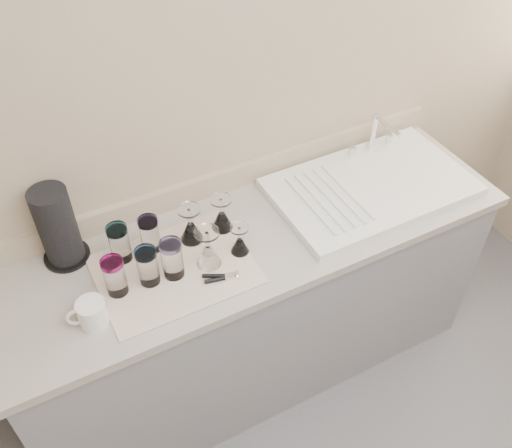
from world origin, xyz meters
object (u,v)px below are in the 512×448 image
goblet_back_left (191,229)px  tumbler_purple (150,234)px  goblet_front_right (240,243)px  tumbler_blue (148,266)px  tumbler_cyan (120,243)px  sink_unit (371,186)px  white_mug (91,313)px  tumbler_lavender (172,259)px  tumbler_magenta (115,276)px  paper_towel_roll (58,227)px  goblet_front_left (208,253)px  goblet_back_right (222,218)px  can_opener (221,277)px

goblet_back_left → tumbler_purple: bearing=171.3°
tumbler_purple → goblet_front_right: size_ratio=1.20×
goblet_back_left → tumbler_blue: bearing=-150.0°
tumbler_cyan → sink_unit: bearing=-5.6°
white_mug → tumbler_lavender: bearing=12.4°
tumbler_purple → tumbler_magenta: tumbler_magenta is taller
tumbler_blue → tumbler_lavender: bearing=-6.3°
tumbler_blue → paper_towel_roll: 0.35m
goblet_front_right → paper_towel_roll: bearing=154.2°
tumbler_magenta → goblet_front_left: bearing=-4.9°
goblet_back_right → goblet_front_right: (0.00, -0.14, -0.01)m
goblet_back_right → white_mug: bearing=-160.3°
sink_unit → paper_towel_roll: paper_towel_roll is taller
tumbler_lavender → goblet_back_right: 0.29m
goblet_back_right → goblet_front_left: goblet_front_left is taller
tumbler_cyan → goblet_back_right: bearing=-3.8°
sink_unit → paper_towel_roll: 1.25m
tumbler_purple → goblet_front_left: goblet_front_left is taller
tumbler_blue → goblet_back_left: goblet_back_left is taller
white_mug → paper_towel_roll: 0.35m
sink_unit → tumbler_cyan: sink_unit is taller
can_opener → paper_towel_roll: paper_towel_roll is taller
goblet_front_left → goblet_back_right: bearing=50.0°
tumbler_cyan → can_opener: bearing=-43.3°
tumbler_cyan → white_mug: tumbler_cyan is taller
goblet_front_right → goblet_front_left: bearing=-179.3°
tumbler_cyan → tumbler_lavender: (0.14, -0.16, 0.00)m
sink_unit → goblet_front_right: size_ratio=6.65×
goblet_back_left → can_opener: size_ratio=1.23×
tumbler_cyan → can_opener: tumbler_cyan is taller
tumbler_magenta → white_mug: (-0.11, -0.09, -0.04)m
goblet_back_right → can_opener: (-0.12, -0.23, -0.04)m
tumbler_purple → goblet_front_left: (0.16, -0.17, -0.02)m
tumbler_lavender → can_opener: (0.14, -0.10, -0.07)m
sink_unit → goblet_back_right: sink_unit is taller
tumbler_lavender → goblet_back_left: (0.13, 0.13, -0.03)m
tumbler_cyan → goblet_front_left: goblet_front_left is taller
sink_unit → tumbler_blue: bearing=-177.1°
sink_unit → tumbler_lavender: (-0.90, -0.06, 0.07)m
white_mug → goblet_front_right: bearing=5.9°
goblet_back_right → tumbler_cyan: bearing=176.2°
sink_unit → can_opener: size_ratio=6.50×
can_opener → goblet_front_right: bearing=37.0°
tumbler_blue → goblet_back_right: bearing=20.2°
tumbler_blue → goblet_back_left: size_ratio=0.98×
white_mug → tumbler_blue: bearing=19.1°
tumbler_cyan → goblet_back_right: size_ratio=1.04×
tumbler_purple → paper_towel_roll: size_ratio=0.47×
can_opener → goblet_back_left: bearing=93.2°
tumbler_lavender → paper_towel_roll: (-0.32, 0.27, 0.07)m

